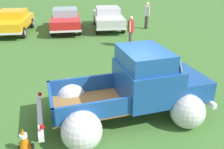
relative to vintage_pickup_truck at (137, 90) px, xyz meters
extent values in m
plane|color=#3D6B2D|center=(-0.39, -0.01, -0.76)|extent=(80.00, 80.00, 0.00)
cylinder|color=black|center=(1.05, 0.89, -0.38)|extent=(0.76, 0.23, 0.76)
cylinder|color=silver|center=(1.05, 0.89, -0.38)|extent=(0.35, 0.24, 0.34)
cylinder|color=black|center=(1.08, -0.85, -0.38)|extent=(0.76, 0.23, 0.76)
cylinder|color=silver|center=(1.08, -0.85, -0.38)|extent=(0.35, 0.24, 0.34)
cylinder|color=black|center=(-1.75, 0.84, -0.38)|extent=(0.76, 0.23, 0.76)
cylinder|color=silver|center=(-1.75, 0.84, -0.38)|extent=(0.35, 0.24, 0.34)
cylinder|color=black|center=(-1.72, -0.90, -0.38)|extent=(0.76, 0.23, 0.76)
cylinder|color=silver|center=(-1.72, -0.90, -0.38)|extent=(0.35, 0.24, 0.34)
sphere|color=silver|center=(-1.75, 0.89, -0.32)|extent=(0.97, 0.97, 0.96)
sphere|color=silver|center=(-1.72, -0.95, -0.32)|extent=(0.97, 0.97, 0.96)
cube|color=olive|center=(-1.34, -0.02, -0.22)|extent=(2.07, 1.57, 0.04)
cube|color=#19478C|center=(-1.35, 0.71, 0.01)|extent=(2.05, 0.11, 0.50)
cube|color=#19478C|center=(-1.33, -0.75, 0.01)|extent=(2.05, 0.11, 0.50)
cube|color=#19478C|center=(-0.35, -0.01, 0.01)|extent=(0.10, 1.54, 0.50)
cube|color=#19478C|center=(-2.32, -0.04, 0.01)|extent=(0.10, 1.54, 0.50)
cube|color=#19478C|center=(0.26, 0.00, 0.24)|extent=(1.48, 1.72, 0.95)
cube|color=#19478C|center=(0.16, 0.00, 0.94)|extent=(1.17, 1.56, 0.45)
cube|color=#8CADB7|center=(0.81, 0.01, 0.92)|extent=(0.17, 1.46, 0.38)
cube|color=#19478C|center=(1.31, 0.02, 0.04)|extent=(1.27, 1.64, 0.55)
sphere|color=silver|center=(1.05, 0.92, -0.34)|extent=(0.93, 0.93, 0.92)
sphere|color=silver|center=(1.08, -0.88, -0.34)|extent=(0.93, 0.93, 0.92)
cube|color=silver|center=(-2.63, -0.04, -0.30)|extent=(0.15, 1.98, 0.14)
cube|color=silver|center=(1.85, 0.03, -0.30)|extent=(0.15, 1.98, 0.14)
sphere|color=red|center=(-2.60, 0.75, -0.12)|extent=(0.11, 0.11, 0.11)
sphere|color=red|center=(-2.58, -0.83, -0.12)|extent=(0.11, 0.11, 0.11)
cylinder|color=black|center=(-3.45, 9.58, -0.43)|extent=(0.31, 0.68, 0.66)
cylinder|color=silver|center=(-3.45, 9.58, -0.43)|extent=(0.26, 0.33, 0.30)
cylinder|color=black|center=(-3.00, 12.27, -0.43)|extent=(0.31, 0.68, 0.66)
cylinder|color=silver|center=(-3.00, 12.27, -0.43)|extent=(0.26, 0.33, 0.30)
cylinder|color=black|center=(-4.72, 12.56, -0.43)|extent=(0.31, 0.68, 0.66)
cylinder|color=silver|center=(-4.72, 12.56, -0.43)|extent=(0.26, 0.33, 0.30)
cube|color=#F2A819|center=(-4.08, 11.07, -0.05)|extent=(2.55, 4.51, 0.55)
cube|color=#F2A819|center=(-4.05, 11.24, 0.45)|extent=(1.90, 2.04, 0.45)
cube|color=silver|center=(-3.74, 13.13, -0.31)|extent=(1.92, 0.42, 0.12)
cube|color=silver|center=(-4.43, 9.01, -0.31)|extent=(1.92, 0.42, 0.12)
cylinder|color=black|center=(-0.09, 9.30, -0.43)|extent=(0.28, 0.68, 0.66)
cylinder|color=silver|center=(-0.09, 9.30, -0.43)|extent=(0.25, 0.32, 0.30)
cylinder|color=black|center=(-1.76, 9.50, -0.43)|extent=(0.28, 0.68, 0.66)
cylinder|color=silver|center=(-1.76, 9.50, -0.43)|extent=(0.25, 0.32, 0.30)
cylinder|color=black|center=(0.25, 12.12, -0.43)|extent=(0.28, 0.68, 0.66)
cylinder|color=silver|center=(0.25, 12.12, -0.43)|extent=(0.25, 0.32, 0.30)
cylinder|color=black|center=(-1.42, 12.32, -0.43)|extent=(0.28, 0.68, 0.66)
cylinder|color=silver|center=(-1.42, 12.32, -0.43)|extent=(0.25, 0.32, 0.30)
cube|color=red|center=(-0.76, 10.81, -0.05)|extent=(2.32, 4.61, 0.55)
cube|color=#8CADB7|center=(-0.73, 10.99, 0.45)|extent=(1.77, 2.03, 0.45)
cube|color=silver|center=(-0.50, 12.97, -0.31)|extent=(1.86, 0.32, 0.12)
cube|color=silver|center=(-1.01, 8.65, -0.31)|extent=(1.86, 0.32, 0.12)
cylinder|color=black|center=(2.68, 9.02, -0.43)|extent=(0.31, 0.68, 0.66)
cylinder|color=silver|center=(2.68, 9.02, -0.43)|extent=(0.26, 0.33, 0.30)
cylinder|color=black|center=(1.03, 9.31, -0.43)|extent=(0.31, 0.68, 0.66)
cylinder|color=silver|center=(1.03, 9.31, -0.43)|extent=(0.26, 0.33, 0.30)
cylinder|color=black|center=(3.18, 11.84, -0.43)|extent=(0.31, 0.68, 0.66)
cylinder|color=silver|center=(3.18, 11.84, -0.43)|extent=(0.26, 0.33, 0.30)
cylinder|color=black|center=(1.52, 12.13, -0.43)|extent=(0.31, 0.68, 0.66)
cylinder|color=silver|center=(1.52, 12.13, -0.43)|extent=(0.26, 0.33, 0.30)
cube|color=silver|center=(2.10, 10.57, -0.05)|extent=(2.55, 4.72, 0.55)
cube|color=silver|center=(2.13, 10.75, 0.45)|extent=(1.86, 2.12, 0.45)
cube|color=silver|center=(2.48, 12.74, -0.31)|extent=(1.85, 0.42, 0.12)
cube|color=silver|center=(1.72, 8.41, -0.31)|extent=(1.85, 0.42, 0.12)
cylinder|color=#4C4742|center=(2.06, 6.06, -0.36)|extent=(0.21, 0.21, 0.79)
cylinder|color=#4C4742|center=(2.15, 6.21, -0.36)|extent=(0.21, 0.21, 0.79)
cylinder|color=#B2262D|center=(2.10, 6.14, 0.33)|extent=(0.47, 0.47, 0.59)
cylinder|color=#DBAD84|center=(1.99, 5.95, 0.36)|extent=(0.12, 0.12, 0.56)
cylinder|color=#DBAD84|center=(2.22, 6.33, 0.36)|extent=(0.12, 0.12, 0.56)
sphere|color=#DBAD84|center=(2.10, 6.14, 0.76)|extent=(0.29, 0.29, 0.21)
cylinder|color=#4C4742|center=(4.66, 9.70, -0.32)|extent=(0.18, 0.18, 0.87)
cylinder|color=#4C4742|center=(4.63, 9.86, -0.32)|extent=(0.18, 0.18, 0.87)
cylinder|color=silver|center=(4.65, 9.78, 0.44)|extent=(0.40, 0.40, 0.65)
cylinder|color=silver|center=(4.69, 9.56, 0.47)|extent=(0.11, 0.11, 0.62)
cylinder|color=beige|center=(4.60, 10.00, 0.47)|extent=(0.11, 0.11, 0.62)
sphere|color=beige|center=(4.65, 9.78, 0.92)|extent=(0.28, 0.28, 0.24)
cone|color=orange|center=(-3.00, -0.73, -0.43)|extent=(0.28, 0.28, 0.60)
cylinder|color=white|center=(-3.00, -0.73, -0.34)|extent=(0.17, 0.17, 0.08)
cube|color=black|center=(-0.09, 1.70, -0.74)|extent=(0.36, 0.36, 0.03)
cone|color=orange|center=(-0.09, 1.70, -0.43)|extent=(0.28, 0.28, 0.60)
cylinder|color=white|center=(-0.09, 1.70, -0.34)|extent=(0.17, 0.17, 0.08)
camera|label=1|loc=(-2.31, -5.40, 3.07)|focal=38.19mm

